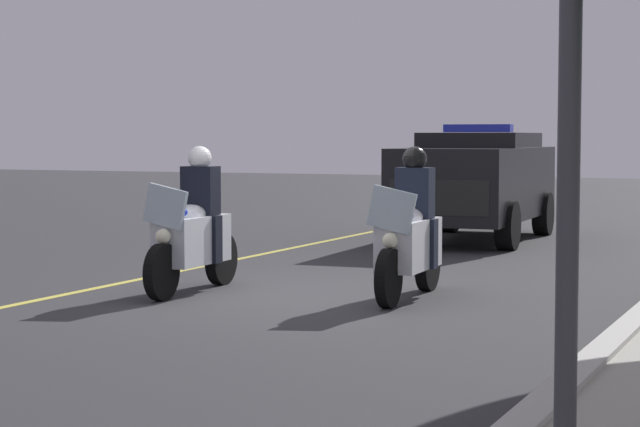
% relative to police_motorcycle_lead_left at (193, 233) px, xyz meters
% --- Properties ---
extents(ground_plane, '(80.00, 80.00, 0.00)m').
position_rel_police_motorcycle_lead_left_xyz_m(ground_plane, '(-0.19, 1.18, -0.70)').
color(ground_plane, '#333335').
extents(lane_stripe_center, '(48.00, 0.12, 0.01)m').
position_rel_police_motorcycle_lead_left_xyz_m(lane_stripe_center, '(-0.19, -1.25, -0.70)').
color(lane_stripe_center, '#E0D14C').
rests_on(lane_stripe_center, ground).
extents(police_motorcycle_lead_left, '(2.14, 0.59, 1.72)m').
position_rel_police_motorcycle_lead_left_xyz_m(police_motorcycle_lead_left, '(0.00, 0.00, 0.00)').
color(police_motorcycle_lead_left, black).
rests_on(police_motorcycle_lead_left, ground).
extents(police_motorcycle_lead_right, '(2.14, 0.59, 1.72)m').
position_rel_police_motorcycle_lead_left_xyz_m(police_motorcycle_lead_right, '(-0.52, 2.51, 0.00)').
color(police_motorcycle_lead_right, black).
rests_on(police_motorcycle_lead_right, ground).
extents(police_suv, '(4.99, 2.26, 2.05)m').
position_rel_police_motorcycle_lead_left_xyz_m(police_suv, '(-7.95, 1.10, 0.37)').
color(police_suv, black).
rests_on(police_suv, ground).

